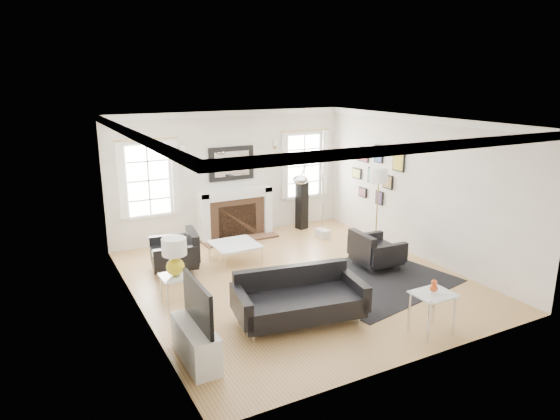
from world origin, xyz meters
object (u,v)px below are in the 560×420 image
fireplace (236,214)px  armchair_right (374,251)px  sofa (298,299)px  arc_floor_lamp (313,197)px  armchair_left (177,253)px  coffee_table (235,245)px  gourd_lamp (175,254)px

fireplace → armchair_right: 3.37m
fireplace → sofa: (-0.75, -4.13, -0.20)m
arc_floor_lamp → armchair_left: bearing=179.0°
sofa → armchair_right: (2.32, 1.16, -0.01)m
coffee_table → arc_floor_lamp: size_ratio=0.42×
fireplace → armchair_right: bearing=-62.2°
fireplace → armchair_left: fireplace is taller
armchair_left → armchair_right: bearing=-25.4°
sofa → armchair_right: size_ratio=2.20×
armchair_left → gourd_lamp: gourd_lamp is taller
sofa → armchair_right: sofa is taller
fireplace → coffee_table: (-0.64, -1.48, -0.19)m
fireplace → arc_floor_lamp: (1.13, -1.44, 0.56)m
sofa → gourd_lamp: bearing=137.7°
sofa → gourd_lamp: size_ratio=3.29×
fireplace → armchair_left: size_ratio=1.65×
sofa → gourd_lamp: 2.03m
fireplace → armchair_right: size_ratio=1.86×
fireplace → sofa: size_ratio=0.84×
sofa → arc_floor_lamp: arc_floor_lamp is taller
sofa → arc_floor_lamp: bearing=55.0°
armchair_left → sofa: bearing=-69.8°
fireplace → arc_floor_lamp: arc_floor_lamp is taller
sofa → armchair_left: (-1.01, 2.74, 0.01)m
sofa → gourd_lamp: gourd_lamp is taller
armchair_right → gourd_lamp: gourd_lamp is taller
sofa → armchair_left: size_ratio=1.95×
armchair_left → armchair_right: armchair_left is taller
arc_floor_lamp → sofa: bearing=-125.0°
gourd_lamp → coffee_table: bearing=40.5°
fireplace → gourd_lamp: 3.59m
sofa → coffee_table: sofa is taller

